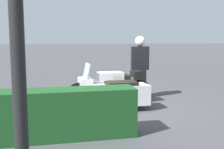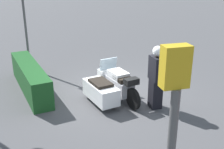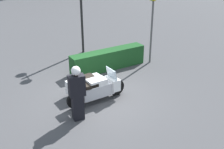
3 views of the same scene
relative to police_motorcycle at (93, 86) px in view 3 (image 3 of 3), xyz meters
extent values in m
plane|color=#424244|center=(0.08, -0.28, -0.47)|extent=(160.00, 160.00, 0.00)
cylinder|color=black|center=(0.83, -0.31, -0.15)|extent=(0.64, 0.12, 0.64)
cylinder|color=black|center=(-0.89, -0.37, -0.15)|extent=(0.64, 0.12, 0.64)
cylinder|color=black|center=(-0.22, 0.32, -0.22)|extent=(0.50, 0.12, 0.50)
cube|color=#B7B7BC|center=(-0.03, -0.34, -0.02)|extent=(1.23, 0.51, 0.45)
cube|color=white|center=(-0.03, -0.34, 0.31)|extent=(0.68, 0.46, 0.24)
cube|color=black|center=(-0.31, -0.35, 0.29)|extent=(0.50, 0.46, 0.12)
cube|color=white|center=(0.65, -0.32, 0.07)|extent=(0.34, 0.64, 0.44)
cube|color=silver|center=(0.61, -0.32, 0.49)|extent=(0.14, 0.60, 0.40)
sphere|color=white|center=(0.88, -0.31, 0.01)|extent=(0.18, 0.18, 0.18)
cube|color=white|center=(-0.17, 0.32, -0.07)|extent=(1.39, 0.64, 0.50)
sphere|color=white|center=(0.42, 0.35, -0.04)|extent=(0.47, 0.48, 0.47)
cube|color=black|center=(-0.17, 0.32, 0.22)|extent=(0.77, 0.53, 0.09)
cube|color=black|center=(-0.78, -0.37, 0.36)|extent=(0.26, 0.42, 0.18)
cube|color=black|center=(-1.09, -1.01, -0.03)|extent=(0.40, 0.36, 0.87)
cube|color=black|center=(-1.09, -1.01, 0.75)|extent=(0.55, 0.39, 0.69)
sphere|color=tan|center=(-1.09, -1.01, 1.21)|extent=(0.24, 0.24, 0.24)
sphere|color=white|center=(-1.09, -1.01, 1.25)|extent=(0.30, 0.30, 0.30)
cube|color=#19471E|center=(1.83, 1.99, -0.02)|extent=(3.59, 0.61, 0.90)
cylinder|color=black|center=(1.82, 4.59, 1.51)|extent=(0.12, 0.12, 3.96)
cylinder|color=#4C4C4C|center=(3.96, 1.61, 1.02)|extent=(0.09, 0.09, 2.97)
camera|label=1|loc=(1.57, 7.01, 1.34)|focal=45.00mm
camera|label=2|loc=(-7.17, 3.48, 3.38)|focal=45.00mm
camera|label=3|loc=(-4.21, -8.24, 4.75)|focal=45.00mm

